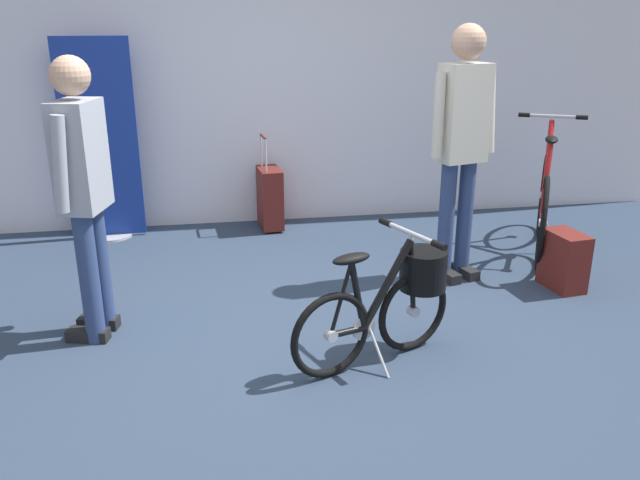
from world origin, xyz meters
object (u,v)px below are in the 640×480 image
(backpack_on_floor, at_px, (565,261))
(floor_banner_stand, at_px, (101,152))
(visitor_near_wall, at_px, (83,186))
(visitor_browsing, at_px, (462,137))
(folding_bike_foreground, at_px, (394,297))
(display_bike_left, at_px, (543,203))
(rolling_suitcase, at_px, (270,197))

(backpack_on_floor, bearing_deg, floor_banner_stand, 152.76)
(visitor_near_wall, relative_size, visitor_browsing, 0.92)
(floor_banner_stand, height_order, folding_bike_foreground, floor_banner_stand)
(visitor_near_wall, distance_m, visitor_browsing, 2.44)
(backpack_on_floor, bearing_deg, display_bike_left, 74.19)
(display_bike_left, xyz_separation_m, backpack_on_floor, (-0.21, -0.73, -0.19))
(visitor_near_wall, distance_m, rolling_suitcase, 2.28)
(floor_banner_stand, distance_m, display_bike_left, 3.59)
(visitor_browsing, bearing_deg, rolling_suitcase, 132.08)
(floor_banner_stand, xyz_separation_m, display_bike_left, (3.45, -0.94, -0.34))
(floor_banner_stand, distance_m, rolling_suitcase, 1.45)
(visitor_browsing, bearing_deg, floor_banner_stand, 152.63)
(folding_bike_foreground, bearing_deg, display_bike_left, 41.54)
(visitor_near_wall, height_order, visitor_browsing, visitor_browsing)
(floor_banner_stand, distance_m, backpack_on_floor, 3.69)
(display_bike_left, distance_m, rolling_suitcase, 2.28)
(rolling_suitcase, bearing_deg, display_bike_left, -24.16)
(folding_bike_foreground, height_order, visitor_browsing, visitor_browsing)
(visitor_browsing, bearing_deg, folding_bike_foreground, -125.57)
(folding_bike_foreground, height_order, backpack_on_floor, folding_bike_foreground)
(floor_banner_stand, height_order, visitor_browsing, visitor_browsing)
(folding_bike_foreground, relative_size, visitor_near_wall, 0.60)
(rolling_suitcase, bearing_deg, visitor_browsing, -47.92)
(visitor_near_wall, bearing_deg, folding_bike_foreground, -18.36)
(folding_bike_foreground, distance_m, rolling_suitcase, 2.42)
(display_bike_left, height_order, visitor_browsing, visitor_browsing)
(rolling_suitcase, xyz_separation_m, backpack_on_floor, (1.87, -1.66, -0.08))
(floor_banner_stand, relative_size, backpack_on_floor, 4.09)
(rolling_suitcase, distance_m, backpack_on_floor, 2.50)
(visitor_browsing, distance_m, rolling_suitcase, 1.93)
(visitor_browsing, relative_size, rolling_suitcase, 2.11)
(visitor_near_wall, xyz_separation_m, rolling_suitcase, (1.19, 1.84, -0.63))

